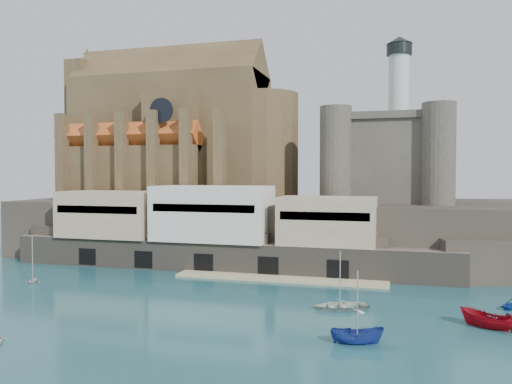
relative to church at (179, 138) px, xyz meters
The scene contains 10 objects.
ground 53.14m from the church, 60.03° to the right, with size 300.00×300.00×0.00m, color #184850.
promontory 29.58m from the church, ahead, with size 100.00×36.00×10.00m.
quay 28.37m from the church, 53.41° to the right, with size 70.00×12.00×13.05m.
church is the anchor object (origin of this frame).
castle_keep 40.39m from the church, ahead, with size 21.20×21.20×29.30m.
boat_2 65.36m from the church, 51.07° to the right, with size 1.77×1.82×4.71m, color navy.
boat_4 41.60m from the church, 99.84° to the right, with size 2.31×1.41×2.68m, color beige.
boat_5 68.06m from the church, 38.43° to the right, with size 1.99×2.04×5.29m, color maroon.
boat_6 56.05m from the church, 45.69° to the right, with size 4.37×1.27×6.13m, color beige.
boat_7 66.57m from the church, 30.44° to the right, with size 2.72×1.66×3.15m, color #103894.
Camera 1 is at (17.66, -49.84, 14.77)m, focal length 35.00 mm.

